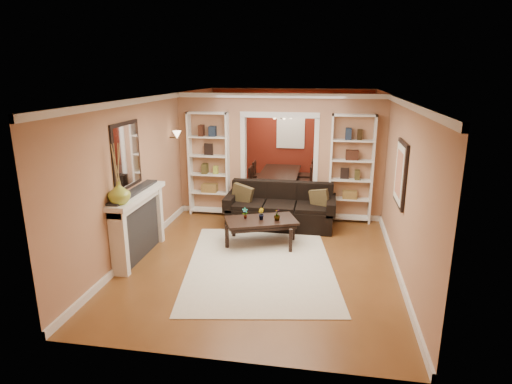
% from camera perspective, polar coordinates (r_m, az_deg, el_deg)
% --- Properties ---
extents(floor, '(8.00, 8.00, 0.00)m').
position_cam_1_polar(floor, '(8.64, 2.07, -5.51)').
color(floor, brown).
rests_on(floor, ground).
extents(ceiling, '(8.00, 8.00, 0.00)m').
position_cam_1_polar(ceiling, '(8.07, 2.26, 12.67)').
color(ceiling, white).
rests_on(ceiling, ground).
extents(wall_back, '(8.00, 0.00, 8.00)m').
position_cam_1_polar(wall_back, '(12.17, 4.65, 7.25)').
color(wall_back, tan).
rests_on(wall_back, ground).
extents(wall_front, '(8.00, 0.00, 8.00)m').
position_cam_1_polar(wall_front, '(4.49, -4.62, -7.61)').
color(wall_front, tan).
rests_on(wall_front, ground).
extents(wall_left, '(0.00, 8.00, 8.00)m').
position_cam_1_polar(wall_left, '(8.82, -12.52, 3.71)').
color(wall_left, tan).
rests_on(wall_left, ground).
extents(wall_right, '(0.00, 8.00, 8.00)m').
position_cam_1_polar(wall_right, '(8.27, 17.81, 2.55)').
color(wall_right, tan).
rests_on(wall_right, ground).
extents(partition_wall, '(4.50, 0.15, 2.70)m').
position_cam_1_polar(partition_wall, '(9.42, 3.12, 4.81)').
color(partition_wall, tan).
rests_on(partition_wall, floor).
extents(red_back_panel, '(4.44, 0.04, 2.64)m').
position_cam_1_polar(red_back_panel, '(12.14, 4.64, 7.09)').
color(red_back_panel, maroon).
rests_on(red_back_panel, floor).
extents(dining_window, '(0.78, 0.03, 0.98)m').
position_cam_1_polar(dining_window, '(12.07, 4.64, 8.14)').
color(dining_window, '#8CA5CC').
rests_on(dining_window, wall_back).
extents(area_rug, '(2.89, 3.68, 0.01)m').
position_cam_1_polar(area_rug, '(7.29, 0.52, -9.62)').
color(area_rug, beige).
rests_on(area_rug, floor).
extents(sofa, '(2.26, 0.98, 0.88)m').
position_cam_1_polar(sofa, '(8.90, 3.25, -1.87)').
color(sofa, black).
rests_on(sofa, floor).
extents(pillow_left, '(0.45, 0.23, 0.43)m').
position_cam_1_polar(pillow_left, '(8.94, -1.86, -0.39)').
color(pillow_left, brown).
rests_on(pillow_left, sofa).
extents(pillow_right, '(0.40, 0.24, 0.38)m').
position_cam_1_polar(pillow_right, '(8.78, 8.46, -1.02)').
color(pillow_right, brown).
rests_on(pillow_right, sofa).
extents(coffee_table, '(1.45, 1.12, 0.49)m').
position_cam_1_polar(coffee_table, '(8.03, 0.66, -5.32)').
color(coffee_table, black).
rests_on(coffee_table, floor).
extents(plant_left, '(0.13, 0.11, 0.21)m').
position_cam_1_polar(plant_left, '(7.96, -1.47, -2.85)').
color(plant_left, '#336626').
rests_on(plant_left, coffee_table).
extents(plant_center, '(0.14, 0.15, 0.21)m').
position_cam_1_polar(plant_center, '(7.91, 0.67, -2.94)').
color(plant_center, '#336626').
rests_on(plant_center, coffee_table).
extents(plant_right, '(0.15, 0.15, 0.21)m').
position_cam_1_polar(plant_right, '(7.87, 2.84, -3.06)').
color(plant_right, '#336626').
rests_on(plant_right, coffee_table).
extents(bookshelf_left, '(0.90, 0.30, 2.30)m').
position_cam_1_polar(bookshelf_left, '(9.59, -6.27, 3.72)').
color(bookshelf_left, white).
rests_on(bookshelf_left, floor).
extents(bookshelf_right, '(0.90, 0.30, 2.30)m').
position_cam_1_polar(bookshelf_right, '(9.25, 12.58, 2.99)').
color(bookshelf_right, white).
rests_on(bookshelf_right, floor).
extents(fireplace, '(0.32, 1.70, 1.16)m').
position_cam_1_polar(fireplace, '(7.64, -15.23, -4.33)').
color(fireplace, white).
rests_on(fireplace, floor).
extents(vase, '(0.44, 0.44, 0.36)m').
position_cam_1_polar(vase, '(6.89, -17.79, -0.10)').
color(vase, '#9BAE38').
rests_on(vase, fireplace).
extents(mirror, '(0.03, 0.95, 1.10)m').
position_cam_1_polar(mirror, '(7.39, -16.89, 4.70)').
color(mirror, silver).
rests_on(mirror, wall_left).
extents(wall_sconce, '(0.18, 0.18, 0.22)m').
position_cam_1_polar(wall_sconce, '(9.21, -10.84, 7.33)').
color(wall_sconce, '#FFE0A5').
rests_on(wall_sconce, wall_left).
extents(framed_art, '(0.04, 0.85, 1.05)m').
position_cam_1_polar(framed_art, '(7.26, 18.67, 2.34)').
color(framed_art, black).
rests_on(framed_art, wall_right).
extents(dining_table, '(1.77, 0.99, 0.62)m').
position_cam_1_polar(dining_table, '(11.28, 3.37, 1.22)').
color(dining_table, black).
rests_on(dining_table, floor).
extents(dining_chair_nw, '(0.48, 0.48, 0.80)m').
position_cam_1_polar(dining_chair_nw, '(11.04, 0.37, 1.42)').
color(dining_chair_nw, black).
rests_on(dining_chair_nw, floor).
extents(dining_chair_ne, '(0.54, 0.54, 0.89)m').
position_cam_1_polar(dining_chair_ne, '(10.92, 6.08, 1.39)').
color(dining_chair_ne, black).
rests_on(dining_chair_ne, floor).
extents(dining_chair_sw, '(0.47, 0.47, 0.82)m').
position_cam_1_polar(dining_chair_sw, '(11.62, 0.84, 2.17)').
color(dining_chair_sw, black).
rests_on(dining_chair_sw, floor).
extents(dining_chair_se, '(0.54, 0.54, 0.92)m').
position_cam_1_polar(dining_chair_se, '(11.49, 6.28, 2.18)').
color(dining_chair_se, black).
rests_on(dining_chair_se, floor).
extents(chandelier, '(0.50, 0.50, 0.30)m').
position_cam_1_polar(chandelier, '(10.80, 4.10, 9.78)').
color(chandelier, '#342917').
rests_on(chandelier, ceiling).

